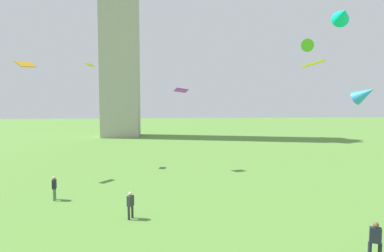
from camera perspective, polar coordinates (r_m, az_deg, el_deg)
name	(u,v)px	position (r m, az deg, el deg)	size (l,w,h in m)	color
person_2	(375,239)	(17.45, 28.17, -16.26)	(0.53, 0.44, 1.77)	#1E2333
person_3	(130,204)	(20.91, -10.20, -12.58)	(0.42, 0.49, 1.62)	#2D3338
person_5	(54,187)	(26.03, -21.93, -9.32)	(0.31, 0.52, 1.70)	#51754C
kite_flying_0	(365,94)	(32.00, 26.75, 4.81)	(2.12, 2.41, 1.87)	#2D97E3
kite_flying_1	(25,64)	(33.57, -25.97, 9.23)	(1.62, 1.76, 0.66)	#C38819
kite_flying_2	(314,63)	(23.69, 19.58, 9.77)	(1.67, 1.55, 0.46)	yellow
kite_flying_3	(89,65)	(37.57, -16.68, 9.72)	(1.03, 1.30, 0.41)	#DABF0F
kite_flying_5	(343,15)	(31.15, 23.75, 16.58)	(1.96, 2.44, 1.65)	#06C3A7
kite_flying_6	(305,46)	(41.51, 18.22, 12.52)	(1.62, 2.24, 1.58)	#53C81F
kite_flying_7	(181,90)	(34.18, -1.85, 5.96)	(1.50, 1.20, 0.49)	#A92ED7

